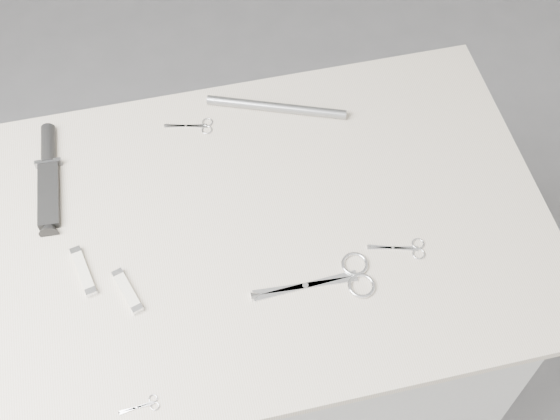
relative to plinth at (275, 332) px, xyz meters
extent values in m
cube|color=slate|center=(0.00, 0.00, -0.46)|extent=(4.00, 4.00, 0.01)
cube|color=silver|center=(0.00, 0.00, 0.00)|extent=(0.90, 0.60, 0.90)
cube|color=beige|center=(0.00, 0.00, 0.46)|extent=(1.00, 0.70, 0.02)
cube|color=silver|center=(0.03, -0.14, 0.47)|extent=(0.18, 0.03, 0.00)
cylinder|color=silver|center=(0.03, -0.14, 0.47)|extent=(0.01, 0.01, 0.01)
torus|color=silver|center=(0.12, -0.12, 0.47)|extent=(0.05, 0.05, 0.01)
torus|color=silver|center=(0.12, -0.16, 0.47)|extent=(0.05, 0.05, 0.01)
cube|color=silver|center=(0.19, -0.10, 0.47)|extent=(0.09, 0.04, 0.00)
cylinder|color=silver|center=(0.19, -0.10, 0.47)|extent=(0.01, 0.01, 0.00)
torus|color=silver|center=(0.24, -0.10, 0.47)|extent=(0.02, 0.02, 0.00)
torus|color=silver|center=(0.24, -0.12, 0.47)|extent=(0.02, 0.02, 0.00)
cube|color=silver|center=(-0.12, 0.26, 0.47)|extent=(0.08, 0.03, 0.00)
cylinder|color=silver|center=(-0.12, 0.26, 0.47)|extent=(0.00, 0.00, 0.00)
torus|color=silver|center=(-0.08, 0.26, 0.47)|extent=(0.02, 0.02, 0.00)
torus|color=silver|center=(-0.08, 0.24, 0.47)|extent=(0.02, 0.02, 0.00)
cube|color=silver|center=(-0.29, -0.29, 0.47)|extent=(0.06, 0.01, 0.00)
cylinder|color=silver|center=(-0.29, -0.29, 0.47)|extent=(0.00, 0.00, 0.00)
torus|color=silver|center=(-0.26, -0.28, 0.47)|extent=(0.01, 0.01, 0.00)
torus|color=silver|center=(-0.26, -0.29, 0.47)|extent=(0.01, 0.01, 0.00)
cube|color=black|center=(-0.39, 0.15, 0.48)|extent=(0.05, 0.15, 0.02)
cube|color=gray|center=(-0.39, 0.22, 0.48)|extent=(0.05, 0.01, 0.02)
cylinder|color=black|center=(-0.39, 0.27, 0.48)|extent=(0.03, 0.09, 0.03)
cube|color=#EDE6CE|center=(-0.34, -0.03, 0.48)|extent=(0.04, 0.10, 0.01)
cube|color=silver|center=(-0.35, 0.02, 0.48)|extent=(0.02, 0.02, 0.01)
cube|color=silver|center=(-0.34, -0.07, 0.48)|extent=(0.02, 0.02, 0.01)
cube|color=#EDE6CE|center=(-0.27, -0.08, 0.48)|extent=(0.05, 0.09, 0.01)
cube|color=silver|center=(-0.29, -0.04, 0.48)|extent=(0.02, 0.02, 0.01)
cube|color=silver|center=(-0.26, -0.12, 0.48)|extent=(0.02, 0.02, 0.01)
cylinder|color=gray|center=(0.06, 0.26, 0.48)|extent=(0.27, 0.12, 0.02)
camera|label=1|loc=(-0.16, -0.74, 1.66)|focal=50.00mm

